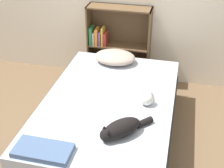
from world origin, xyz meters
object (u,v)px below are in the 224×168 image
at_px(bed, 109,120).
at_px(cat_dark, 121,128).
at_px(pillow, 115,57).
at_px(bookshelf, 117,43).
at_px(cat_light, 144,93).

height_order(bed, cat_dark, cat_dark).
relative_size(pillow, bookshelf, 0.47).
bearing_deg(cat_dark, bookshelf, -121.88).
distance_m(bed, cat_dark, 0.65).
height_order(pillow, bookshelf, bookshelf).
xyz_separation_m(bed, cat_light, (0.36, 0.12, 0.33)).
height_order(bed, cat_light, cat_light).
distance_m(pillow, cat_light, 0.85).
relative_size(bed, cat_dark, 4.57).
distance_m(cat_light, cat_dark, 0.63).
xyz_separation_m(pillow, cat_dark, (0.36, -1.33, 0.00)).
bearing_deg(cat_light, cat_dark, -29.89).
distance_m(bed, pillow, 0.90).
distance_m(bed, cat_light, 0.50).
bearing_deg(pillow, bed, -81.54).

